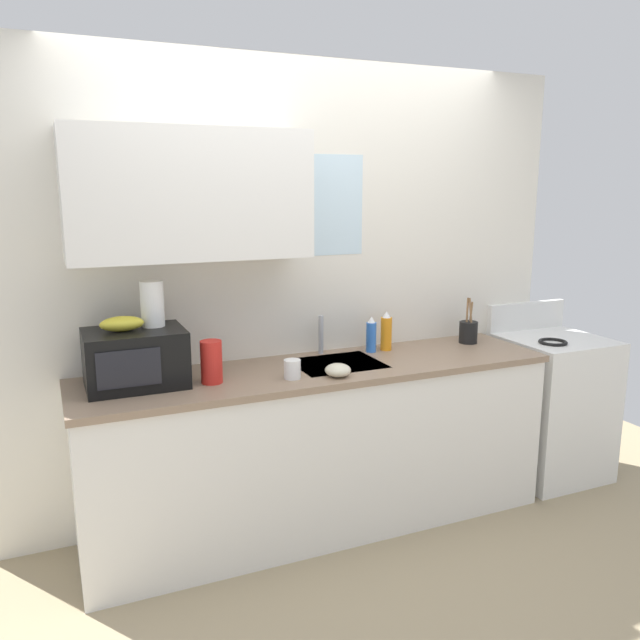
% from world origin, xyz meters
% --- Properties ---
extents(kitchen_wall_assembly, '(3.30, 0.42, 2.50)m').
position_xyz_m(kitchen_wall_assembly, '(-0.13, 0.30, 1.37)').
color(kitchen_wall_assembly, silver).
rests_on(kitchen_wall_assembly, ground).
extents(counter_unit, '(2.53, 0.63, 0.90)m').
position_xyz_m(counter_unit, '(0.00, 0.00, 0.46)').
color(counter_unit, white).
rests_on(counter_unit, ground).
extents(sink_faucet, '(0.03, 0.03, 0.22)m').
position_xyz_m(sink_faucet, '(0.11, 0.24, 1.01)').
color(sink_faucet, '#B2B5BA').
rests_on(sink_faucet, counter_unit).
extents(stove_range, '(0.60, 0.60, 1.08)m').
position_xyz_m(stove_range, '(1.61, 0.00, 0.46)').
color(stove_range, white).
rests_on(stove_range, ground).
extents(microwave, '(0.46, 0.35, 0.27)m').
position_xyz_m(microwave, '(-0.93, 0.05, 1.04)').
color(microwave, black).
rests_on(microwave, counter_unit).
extents(banana_bunch, '(0.20, 0.11, 0.07)m').
position_xyz_m(banana_bunch, '(-0.98, 0.05, 1.20)').
color(banana_bunch, gold).
rests_on(banana_bunch, microwave).
extents(paper_towel_roll, '(0.11, 0.11, 0.22)m').
position_xyz_m(paper_towel_roll, '(-0.83, 0.10, 1.28)').
color(paper_towel_roll, white).
rests_on(paper_towel_roll, microwave).
extents(dish_soap_bottle_blue, '(0.06, 0.06, 0.21)m').
position_xyz_m(dish_soap_bottle_blue, '(0.39, 0.16, 1.00)').
color(dish_soap_bottle_blue, blue).
rests_on(dish_soap_bottle_blue, counter_unit).
extents(dish_soap_bottle_orange, '(0.06, 0.06, 0.23)m').
position_xyz_m(dish_soap_bottle_orange, '(0.49, 0.16, 1.01)').
color(dish_soap_bottle_orange, orange).
rests_on(dish_soap_bottle_orange, counter_unit).
extents(cereal_canister, '(0.10, 0.10, 0.21)m').
position_xyz_m(cereal_canister, '(-0.59, -0.05, 1.00)').
color(cereal_canister, red).
rests_on(cereal_canister, counter_unit).
extents(mug_white, '(0.08, 0.08, 0.09)m').
position_xyz_m(mug_white, '(-0.21, -0.14, 0.95)').
color(mug_white, white).
rests_on(mug_white, counter_unit).
extents(utensil_crock, '(0.11, 0.11, 0.28)m').
position_xyz_m(utensil_crock, '(1.03, 0.12, 0.97)').
color(utensil_crock, black).
rests_on(utensil_crock, counter_unit).
extents(small_bowl, '(0.13, 0.13, 0.06)m').
position_xyz_m(small_bowl, '(0.01, -0.20, 0.93)').
color(small_bowl, beige).
rests_on(small_bowl, counter_unit).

